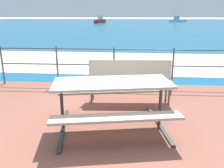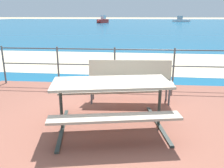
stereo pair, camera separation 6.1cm
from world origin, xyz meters
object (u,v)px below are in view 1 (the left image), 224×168
park_bench (130,77)px  boat_near (178,20)px  picnic_table (112,93)px  boat_mid (100,20)px

park_bench → boat_near: size_ratio=0.40×
picnic_table → boat_near: 56.03m
park_bench → picnic_table: bearing=-105.5°
boat_near → park_bench: bearing=-101.1°
boat_mid → boat_near: bearing=136.9°
picnic_table → boat_near: boat_near is taller
park_bench → boat_mid: bearing=94.9°
boat_near → boat_mid: (-17.49, -8.17, 0.08)m
park_bench → boat_near: 54.72m
park_bench → boat_mid: 45.81m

